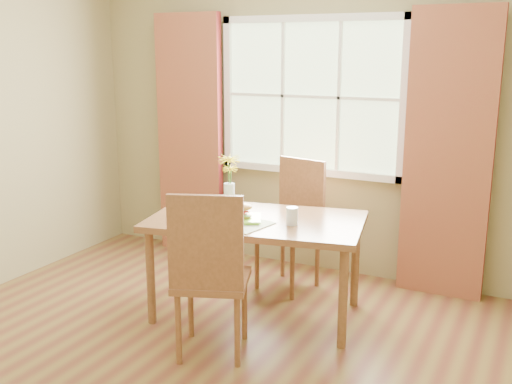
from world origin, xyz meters
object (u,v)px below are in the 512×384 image
object	(u,v)px
croissant_sandwich	(242,211)
water_glass	(292,216)
chair_far	(294,218)
dining_table	(256,228)
flower_vase	(229,177)
chair_near	(209,269)

from	to	relation	value
croissant_sandwich	water_glass	xyz separation A→B (m)	(0.34, 0.09, -0.01)
chair_far	dining_table	bearing A→B (deg)	-79.40
water_glass	dining_table	bearing A→B (deg)	173.51
flower_vase	dining_table	bearing A→B (deg)	-21.90
dining_table	chair_near	xyz separation A→B (m)	(0.03, -0.71, -0.06)
croissant_sandwich	flower_vase	xyz separation A→B (m)	(-0.23, 0.23, 0.17)
dining_table	flower_vase	xyz separation A→B (m)	(-0.28, 0.11, 0.32)
water_glass	flower_vase	world-z (taller)	flower_vase
croissant_sandwich	chair_far	bearing A→B (deg)	53.10
dining_table	water_glass	bearing A→B (deg)	-17.51
dining_table	water_glass	distance (m)	0.32
dining_table	chair_far	world-z (taller)	chair_far
dining_table	croissant_sandwich	xyz separation A→B (m)	(-0.05, -0.12, 0.15)
chair_near	chair_far	distance (m)	1.35
dining_table	chair_far	xyz separation A→B (m)	(0.02, 0.64, -0.08)
chair_far	flower_vase	world-z (taller)	flower_vase
chair_far	water_glass	size ratio (longest dim) A/B	8.56
dining_table	chair_near	size ratio (longest dim) A/B	1.50
dining_table	water_glass	world-z (taller)	water_glass
flower_vase	water_glass	bearing A→B (deg)	-14.36
dining_table	chair_far	bearing A→B (deg)	77.27
water_glass	flower_vase	distance (m)	0.61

